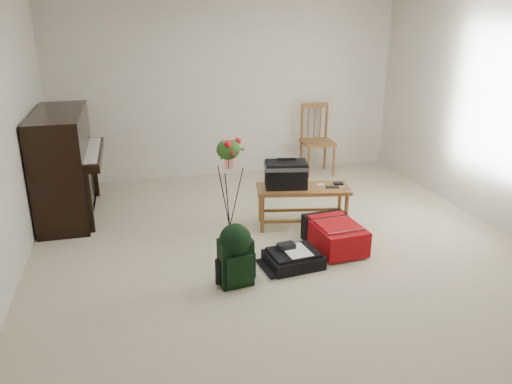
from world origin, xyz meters
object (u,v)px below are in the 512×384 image
object	(u,v)px
dining_chair	(317,140)
black_duffel	(293,258)
piano	(65,167)
flower_stand	(229,184)
red_suitcase	(333,233)
green_backpack	(236,252)
bench	(291,179)

from	to	relation	value
dining_chair	black_duffel	bearing A→B (deg)	-112.29
piano	flower_stand	size ratio (longest dim) A/B	1.41
red_suitcase	flower_stand	size ratio (longest dim) A/B	0.66
dining_chair	green_backpack	xyz separation A→B (m)	(-1.88, -2.96, -0.19)
flower_stand	piano	bearing A→B (deg)	148.75
piano	red_suitcase	world-z (taller)	piano
bench	flower_stand	distance (m)	0.70
red_suitcase	black_duffel	distance (m)	0.61
bench	flower_stand	bearing A→B (deg)	-179.82
dining_chair	red_suitcase	xyz separation A→B (m)	(-0.74, -2.45, -0.35)
black_duffel	green_backpack	distance (m)	0.69
bench	flower_stand	size ratio (longest dim) A/B	1.03
piano	flower_stand	bearing A→B (deg)	-25.98
dining_chair	flower_stand	xyz separation A→B (m)	(-1.68, -1.71, 0.01)
bench	black_duffel	bearing A→B (deg)	-95.20
piano	dining_chair	xyz separation A→B (m)	(3.47, 0.84, -0.09)
red_suitcase	green_backpack	xyz separation A→B (m)	(-1.14, -0.51, 0.17)
red_suitcase	flower_stand	world-z (taller)	flower_stand
bench	red_suitcase	size ratio (longest dim) A/B	1.55
green_backpack	bench	bearing A→B (deg)	44.73
black_duffel	green_backpack	world-z (taller)	green_backpack
piano	red_suitcase	size ratio (longest dim) A/B	2.12
bench	black_duffel	world-z (taller)	bench
piano	flower_stand	xyz separation A→B (m)	(1.79, -0.87, -0.08)
piano	dining_chair	world-z (taller)	piano
piano	bench	distance (m)	2.66
bench	red_suitcase	world-z (taller)	bench
bench	red_suitcase	bearing A→B (deg)	-55.60
dining_chair	flower_stand	bearing A→B (deg)	-132.10
piano	red_suitcase	distance (m)	3.20
red_suitcase	flower_stand	bearing A→B (deg)	137.11
dining_chair	piano	bearing A→B (deg)	-163.97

